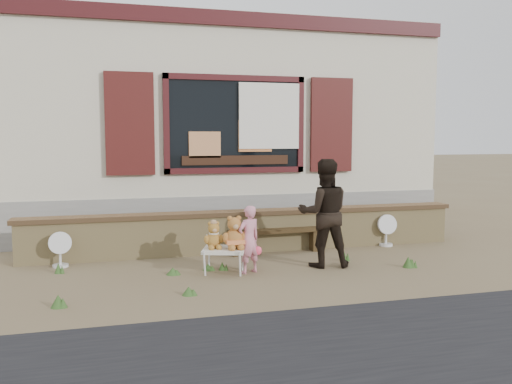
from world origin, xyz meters
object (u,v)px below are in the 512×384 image
object	(u,v)px
teddy_bear_left	(214,235)
bench	(274,235)
teddy_bear_right	(234,232)
child	(249,239)
adult	(324,213)
folding_chair	(224,251)

from	to	relation	value
teddy_bear_left	bench	bearing A→B (deg)	59.64
bench	teddy_bear_right	distance (m)	1.46
child	adult	bearing A→B (deg)	162.51
teddy_bear_left	teddy_bear_right	world-z (taller)	teddy_bear_right
teddy_bear_left	folding_chair	bearing A→B (deg)	-0.00
bench	teddy_bear_right	xyz separation A→B (m)	(-0.91, -1.11, 0.29)
folding_chair	adult	bearing A→B (deg)	18.95
folding_chair	teddy_bear_left	world-z (taller)	teddy_bear_left
bench	teddy_bear_left	size ratio (longest dim) A/B	4.06
folding_chair	adult	size ratio (longest dim) A/B	0.45
teddy_bear_right	adult	xyz separation A→B (m)	(1.31, 0.05, 0.20)
folding_chair	teddy_bear_right	distance (m)	0.29
folding_chair	child	distance (m)	0.37
bench	teddy_bear_right	size ratio (longest dim) A/B	3.33
teddy_bear_left	child	bearing A→B (deg)	3.92
folding_chair	adult	distance (m)	1.52
bench	adult	bearing A→B (deg)	-69.92
folding_chair	child	world-z (taller)	child
teddy_bear_left	child	distance (m)	0.48
teddy_bear_left	adult	xyz separation A→B (m)	(1.58, -0.04, 0.24)
adult	teddy_bear_left	bearing A→B (deg)	8.91
teddy_bear_right	adult	bearing A→B (deg)	20.94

